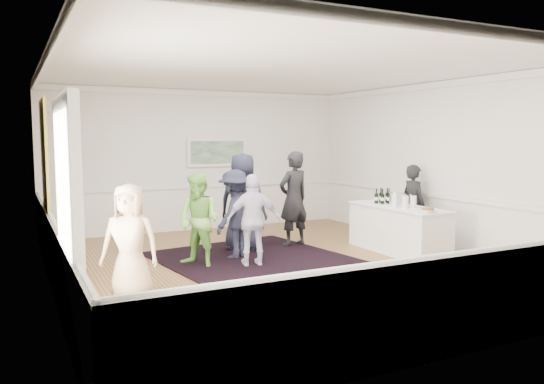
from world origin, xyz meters
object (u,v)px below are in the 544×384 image
guest_green (199,220)px  guest_tan (130,243)px  guest_dark_b (294,199)px  serving_table (398,229)px  guest_dark_a (235,214)px  bartender (414,205)px  guest_navy (243,202)px  nut_bowl (428,210)px  ice_bucket (396,199)px  guest_lilac (254,220)px

guest_green → guest_tan: bearing=-79.8°
guest_dark_b → guest_tan: bearing=19.2°
serving_table → guest_dark_a: bearing=162.3°
guest_tan → bartender: bearing=39.8°
serving_table → guest_navy: (-2.51, 1.45, 0.48)m
bartender → guest_green: 4.39m
guest_dark_a → bartender: bearing=134.3°
nut_bowl → guest_green: bearing=157.2°
guest_navy → ice_bucket: 2.88m
ice_bucket → nut_bowl: 1.06m
nut_bowl → serving_table: bearing=82.8°
bartender → guest_dark_b: (-2.19, 0.96, 0.13)m
ice_bucket → guest_dark_b: bearing=141.5°
guest_navy → guest_dark_b: bearing=-144.0°
guest_tan → ice_bucket: bearing=38.5°
guest_navy → nut_bowl: 3.35m
guest_tan → guest_dark_b: guest_dark_b is taller
serving_table → nut_bowl: bearing=-97.2°
bartender → guest_dark_b: guest_dark_b is taller
guest_tan → guest_dark_b: (3.60, 2.15, 0.16)m
bartender → guest_dark_b: 2.39m
guest_dark_a → ice_bucket: guest_dark_a is taller
guest_green → nut_bowl: guest_green is taller
guest_green → guest_navy: (1.15, 0.84, 0.15)m
serving_table → bartender: bartender is taller
guest_dark_b → nut_bowl: guest_dark_b is taller
guest_tan → guest_navy: guest_navy is taller
guest_green → nut_bowl: (3.55, -1.49, 0.13)m
guest_tan → guest_lilac: size_ratio=1.01×
serving_table → guest_navy: 2.94m
bartender → guest_navy: size_ratio=0.87×
ice_bucket → guest_tan: bearing=-169.7°
serving_table → nut_bowl: (-0.11, -0.88, 0.47)m
guest_dark_b → ice_bucket: guest_dark_b is taller
guest_tan → nut_bowl: 4.96m
serving_table → guest_tan: (-5.07, -0.77, 0.34)m
guest_tan → guest_navy: size_ratio=0.84×
serving_table → nut_bowl: 1.00m
guest_navy → ice_bucket: bearing=-166.5°
guest_lilac → guest_dark_a: (-0.05, 0.69, 0.02)m
bartender → guest_green: size_ratio=1.04×
serving_table → guest_dark_a: size_ratio=1.36×
nut_bowl → guest_dark_b: bearing=121.0°
guest_tan → guest_dark_a: (2.17, 1.69, 0.01)m
guest_lilac → serving_table: bearing=-170.5°
bartender → ice_bucket: bearing=113.7°
guest_lilac → guest_green: bearing=-10.7°
guest_tan → guest_green: 1.97m
guest_green → guest_lilac: size_ratio=1.00×
guest_dark_b → ice_bucket: 1.95m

